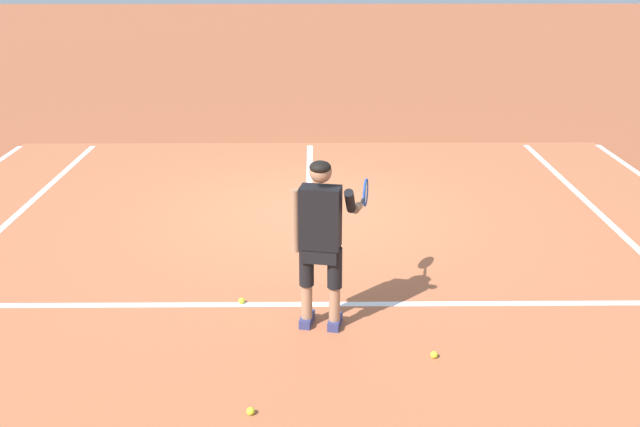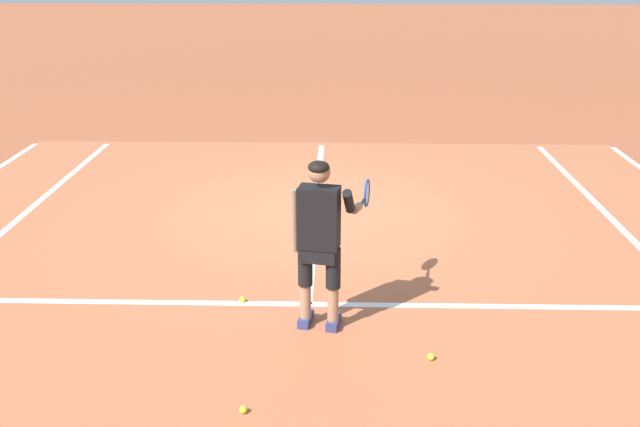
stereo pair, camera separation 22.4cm
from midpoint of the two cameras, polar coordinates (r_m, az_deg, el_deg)
The scene contains 9 objects.
ground_plane at distance 10.08m, azimuth 0.28°, elevation 0.10°, with size 80.00×80.00×0.00m, color #9E5133.
court_inner_surface at distance 9.00m, azimuth 0.13°, elevation -2.48°, with size 10.98×9.96×0.00m, color #B2603D.
line_service at distance 7.53m, azimuth -0.15°, elevation -7.30°, with size 8.23×0.10×0.01m, color white.
line_centre_service at distance 10.47m, azimuth 0.33°, elevation 0.92°, with size 0.10×6.40×0.01m, color white.
line_singles_right at distance 9.81m, azimuth 24.94°, elevation -2.48°, with size 0.10×9.56×0.01m, color white.
tennis_player at distance 6.72m, azimuth 0.99°, elevation -1.61°, with size 0.80×1.07×1.71m.
tennis_ball_near_feet at distance 6.68m, azimuth 9.88°, elevation -11.29°, with size 0.07×0.07×0.07m, color #CCE02D.
tennis_ball_by_baseline at distance 7.59m, azimuth -5.42°, elevation -6.91°, with size 0.07×0.07×0.07m, color #CCE02D.
tennis_ball_mid_court at distance 5.95m, azimuth -5.08°, elevation -15.44°, with size 0.07×0.07×0.07m, color #CCE02D.
Camera 2 is at (0.30, -9.44, 3.53)m, focal length 39.81 mm.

